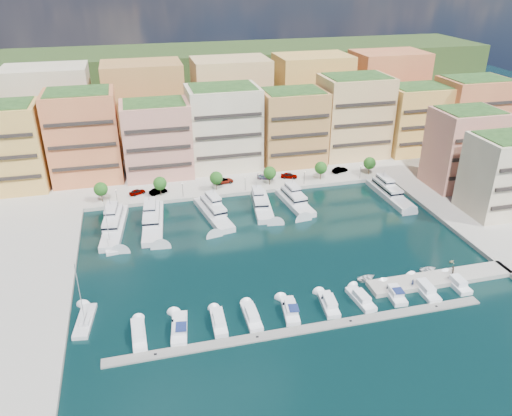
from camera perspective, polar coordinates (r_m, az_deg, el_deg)
The scene contains 60 objects.
ground at distance 118.41m, azimuth 2.19°, elevation -4.43°, with size 400.00×400.00×0.00m, color black.
north_quay at distance 173.07m, azimuth -3.55°, elevation 5.80°, with size 220.00×64.00×2.00m, color #9E998E.
hillside at distance 218.10m, azimuth -5.99°, elevation 10.07°, with size 240.00×40.00×58.00m, color #223816.
south_pontoon at distance 94.36m, azimuth 5.60°, elevation -13.71°, with size 72.00×2.20×0.35m, color gray.
finger_pier at distance 113.45m, azimuth 20.29°, elevation -7.77°, with size 32.00×5.00×2.00m, color #9E998E.
apartment_0 at distance 159.14m, azimuth -26.96°, elevation 6.17°, with size 22.00×16.50×24.80m.
apartment_1 at distance 157.14m, azimuth -19.07°, elevation 7.77°, with size 20.00×16.50×26.80m.
apartment_2 at distance 155.28m, azimuth -11.26°, elevation 7.73°, with size 20.00×15.50×22.80m.
apartment_3 at distance 158.96m, azimuth -3.71°, elevation 9.18°, with size 22.00×16.50×25.80m.
apartment_4 at distance 162.64m, azimuth 4.16°, elevation 9.20°, with size 20.00×15.50×23.80m.
apartment_5 at distance 171.92m, azimuth 11.08°, elevation 10.25°, with size 22.00×16.50×26.80m.
apartment_6 at distance 181.03m, azimuth 17.72°, elevation 9.64°, with size 20.00×15.50×22.80m.
apartment_7 at distance 190.32m, azimuth 23.31°, elevation 9.84°, with size 22.00×16.50×24.80m.
apartment_east_a at distance 156.38m, azimuth 22.60°, elevation 6.32°, with size 18.00×14.50×22.80m.
apartment_east_b at distance 143.68m, azimuth 26.56°, elevation 3.42°, with size 18.00×14.50×20.80m.
backblock_0 at distance 179.03m, azimuth -22.31°, elevation 9.98°, with size 26.00×18.00×30.00m, color beige.
backblock_1 at distance 177.22m, azimuth -12.57°, elevation 11.16°, with size 26.00×18.00×30.00m, color #C38349.
backblock_2 at distance 180.45m, azimuth -2.85°, elevation 12.01°, with size 26.00×18.00×30.00m, color #D9B773.
backblock_3 at distance 188.47m, azimuth 6.34°, elevation 12.50°, with size 26.00×18.00×30.00m, color #DBA850.
backblock_4 at distance 200.69m, azimuth 14.62°, elevation 12.68°, with size 26.00×18.00×30.00m, color #DE824A.
tree_0 at distance 142.76m, azimuth -17.32°, elevation 2.07°, with size 3.80×3.80×5.65m.
tree_1 at distance 142.46m, azimuth -10.92°, elevation 2.78°, with size 3.80×3.80×5.65m.
tree_2 at distance 143.94m, azimuth -4.57°, elevation 3.44°, with size 3.80×3.80×5.65m.
tree_3 at distance 147.16m, azimuth 1.59°, elevation 4.04°, with size 3.80×3.80×5.65m.
tree_4 at distance 152.00m, azimuth 7.42°, elevation 4.57°, with size 3.80×3.80×5.65m.
tree_5 at distance 158.32m, azimuth 12.86°, elevation 5.02°, with size 3.80×3.80×5.65m.
lamppost_0 at distance 140.77m, azimuth -15.68°, elevation 1.54°, with size 0.30×0.30×4.20m.
lamppost_1 at distance 141.06m, azimuth -8.40°, elevation 2.33°, with size 0.30×0.30×4.20m.
lamppost_2 at distance 143.63m, azimuth -1.25°, elevation 3.07°, with size 0.30×0.30×4.20m.
lamppost_3 at distance 148.35m, azimuth 5.55°, elevation 3.73°, with size 0.30×0.30×4.20m.
lamppost_4 at distance 155.02m, azimuth 11.86°, elevation 4.29°, with size 0.30×0.30×4.20m.
yacht_0 at distance 130.66m, azimuth -15.87°, elevation -1.76°, with size 7.28×22.87×7.30m.
yacht_1 at distance 130.39m, azimuth -11.69°, elevation -1.38°, with size 6.95×22.99×7.30m.
yacht_2 at distance 132.47m, azimuth -4.95°, elevation -0.38°, with size 7.96×20.90×7.30m.
yacht_3 at distance 135.94m, azimuth 0.62°, elevation 0.46°, with size 6.72×18.42×7.30m.
yacht_4 at distance 138.59m, azimuth 4.38°, elevation 0.85°, with size 6.61×18.02×7.30m.
yacht_6 at distance 148.01m, azimuth 14.93°, elevation 1.76°, with size 5.11×21.13×7.30m.
cruiser_0 at distance 94.43m, azimuth -13.24°, elevation -13.94°, with size 2.64×8.91×2.55m.
cruiser_1 at distance 94.43m, azimuth -8.74°, elevation -13.45°, with size 3.96×9.36×2.66m.
cruiser_2 at distance 95.05m, azimuth -4.28°, elevation -12.87°, with size 2.76×8.10×2.55m.
cruiser_3 at distance 96.00m, azimuth -0.49°, elevation -12.32°, with size 2.53×8.35×2.55m.
cruiser_4 at distance 97.65m, azimuth 3.92°, elevation -11.61°, with size 3.75×8.51×2.66m.
cruiser_5 at distance 100.01m, azimuth 8.32°, elevation -10.84°, with size 3.49×8.22×2.55m.
cruiser_6 at distance 102.45m, azimuth 11.90°, elevation -10.16°, with size 3.44×8.30×2.55m.
cruiser_7 at distance 105.47m, azimuth 15.51°, elevation -9.42°, with size 3.35×7.61×2.66m.
cruiser_8 at distance 108.67m, azimuth 18.68°, elevation -8.76°, with size 2.85×9.09×2.55m.
cruiser_9 at distance 112.61m, azimuth 21.96°, elevation -8.03°, with size 2.74×7.31×2.55m.
sailboat_0 at distance 100.47m, azimuth -18.95°, elevation -12.19°, with size 4.13×10.06×13.20m.
sailboat_2 at distance 123.37m, azimuth -16.37°, elevation -4.07°, with size 3.94×9.73×13.20m.
tender_2 at distance 115.57m, azimuth 19.09°, elevation -6.65°, with size 2.77×3.88×0.80m, color white.
tender_3 at distance 120.36m, azimuth 21.46°, elevation -5.70°, with size 1.21×1.41×0.74m, color beige.
tender_0 at distance 109.07m, azimuth 12.53°, elevation -7.82°, with size 2.98×4.17×0.86m, color silver.
car_0 at distance 145.79m, azimuth -13.42°, elevation 1.81°, with size 1.86×4.62×1.58m, color gray.
car_1 at distance 144.86m, azimuth -11.13°, elevation 1.91°, with size 1.78×5.11×1.68m, color gray.
car_2 at distance 149.54m, azimuth -3.65°, elevation 3.14°, with size 2.55×5.52×1.54m, color gray.
car_3 at distance 152.17m, azimuth 1.05°, elevation 3.58°, with size 1.96×4.82×1.40m, color gray.
car_4 at distance 153.04m, azimuth 3.80°, elevation 3.73°, with size 2.03×5.05×1.72m, color gray.
car_5 at distance 159.18m, azimuth 9.57°, elevation 4.32°, with size 1.82×5.22×1.72m, color gray.
person_0 at distance 107.58m, azimuth 17.46°, elevation -8.14°, with size 0.59×0.39×1.61m, color #262D4D.
person_1 at distance 114.10m, azimuth 21.53°, elevation -6.62°, with size 0.93×0.73×1.92m, color #443729.
Camera 1 is at (-29.27, -97.49, 60.49)m, focal length 35.00 mm.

